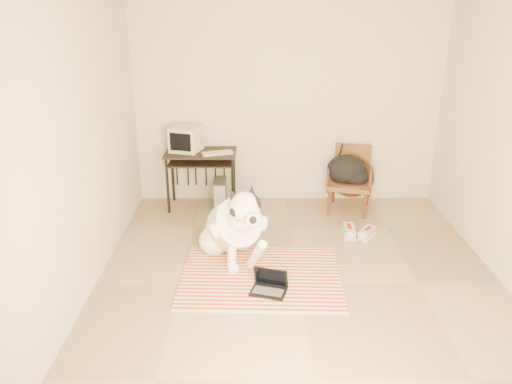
{
  "coord_description": "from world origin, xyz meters",
  "views": [
    {
      "loc": [
        -0.45,
        -4.22,
        2.63
      ],
      "look_at": [
        -0.42,
        0.54,
        0.76
      ],
      "focal_mm": 35.0,
      "sensor_mm": 36.0,
      "label": 1
    }
  ],
  "objects_px": {
    "computer_desk": "(201,160)",
    "backpack": "(348,171)",
    "crt_monitor": "(186,139)",
    "pc_tower": "(220,193)",
    "dog": "(234,227)",
    "laptop": "(269,285)",
    "rattan_chair": "(350,179)"
  },
  "relations": [
    {
      "from": "dog",
      "to": "rattan_chair",
      "type": "height_order",
      "value": "dog"
    },
    {
      "from": "pc_tower",
      "to": "backpack",
      "type": "distance_m",
      "value": 1.71
    },
    {
      "from": "dog",
      "to": "computer_desk",
      "type": "distance_m",
      "value": 1.55
    },
    {
      "from": "computer_desk",
      "to": "backpack",
      "type": "relative_size",
      "value": 1.74
    },
    {
      "from": "dog",
      "to": "crt_monitor",
      "type": "bearing_deg",
      "value": 113.79
    },
    {
      "from": "dog",
      "to": "rattan_chair",
      "type": "xyz_separation_m",
      "value": [
        1.46,
        1.37,
        0.04
      ]
    },
    {
      "from": "computer_desk",
      "to": "crt_monitor",
      "type": "bearing_deg",
      "value": 162.42
    },
    {
      "from": "dog",
      "to": "crt_monitor",
      "type": "distance_m",
      "value": 1.74
    },
    {
      "from": "laptop",
      "to": "computer_desk",
      "type": "bearing_deg",
      "value": 111.71
    },
    {
      "from": "laptop",
      "to": "crt_monitor",
      "type": "relative_size",
      "value": 0.86
    },
    {
      "from": "dog",
      "to": "laptop",
      "type": "relative_size",
      "value": 3.07
    },
    {
      "from": "crt_monitor",
      "to": "rattan_chair",
      "type": "xyz_separation_m",
      "value": [
        2.13,
        -0.14,
        -0.51
      ]
    },
    {
      "from": "crt_monitor",
      "to": "dog",
      "type": "bearing_deg",
      "value": -66.21
    },
    {
      "from": "computer_desk",
      "to": "backpack",
      "type": "distance_m",
      "value": 1.9
    },
    {
      "from": "laptop",
      "to": "computer_desk",
      "type": "height_order",
      "value": "computer_desk"
    },
    {
      "from": "crt_monitor",
      "to": "laptop",
      "type": "bearing_deg",
      "value": -64.6
    },
    {
      "from": "laptop",
      "to": "backpack",
      "type": "bearing_deg",
      "value": 61.35
    },
    {
      "from": "computer_desk",
      "to": "rattan_chair",
      "type": "height_order",
      "value": "rattan_chair"
    },
    {
      "from": "rattan_chair",
      "to": "pc_tower",
      "type": "bearing_deg",
      "value": 176.36
    },
    {
      "from": "rattan_chair",
      "to": "backpack",
      "type": "xyz_separation_m",
      "value": [
        -0.05,
        -0.07,
        0.14
      ]
    },
    {
      "from": "dog",
      "to": "backpack",
      "type": "bearing_deg",
      "value": 42.59
    },
    {
      "from": "crt_monitor",
      "to": "pc_tower",
      "type": "distance_m",
      "value": 0.86
    },
    {
      "from": "laptop",
      "to": "rattan_chair",
      "type": "height_order",
      "value": "rattan_chair"
    },
    {
      "from": "crt_monitor",
      "to": "rattan_chair",
      "type": "height_order",
      "value": "crt_monitor"
    },
    {
      "from": "laptop",
      "to": "pc_tower",
      "type": "distance_m",
      "value": 2.21
    },
    {
      "from": "dog",
      "to": "rattan_chair",
      "type": "relative_size",
      "value": 1.42
    },
    {
      "from": "pc_tower",
      "to": "rattan_chair",
      "type": "bearing_deg",
      "value": -3.64
    },
    {
      "from": "rattan_chair",
      "to": "computer_desk",
      "type": "bearing_deg",
      "value": 177.72
    },
    {
      "from": "dog",
      "to": "laptop",
      "type": "height_order",
      "value": "dog"
    },
    {
      "from": "crt_monitor",
      "to": "pc_tower",
      "type": "bearing_deg",
      "value": -3.86
    },
    {
      "from": "laptop",
      "to": "pc_tower",
      "type": "height_order",
      "value": "pc_tower"
    },
    {
      "from": "crt_monitor",
      "to": "backpack",
      "type": "height_order",
      "value": "crt_monitor"
    }
  ]
}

